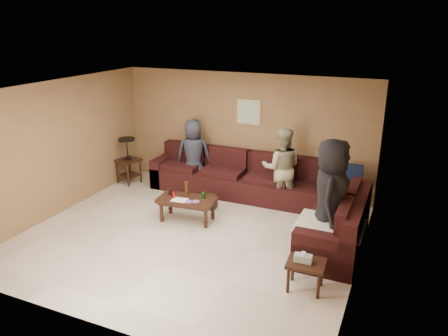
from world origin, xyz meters
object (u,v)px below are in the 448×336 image
at_px(person_left, 194,154).
at_px(person_right, 330,197).
at_px(coffee_table, 187,201).
at_px(sectional_sofa, 265,195).
at_px(end_table_left, 128,160).
at_px(person_middle, 282,168).
at_px(waste_bin, 210,202).
at_px(side_table_right, 305,265).

relative_size(person_left, person_right, 0.82).
bearing_deg(coffee_table, sectional_sofa, 40.47).
bearing_deg(end_table_left, coffee_table, -29.52).
bearing_deg(person_left, end_table_left, -7.61).
relative_size(sectional_sofa, person_middle, 2.91).
distance_m(coffee_table, waste_bin, 0.72).
distance_m(sectional_sofa, coffee_table, 1.53).
height_order(sectional_sofa, person_middle, person_middle).
xyz_separation_m(side_table_right, waste_bin, (-2.35, 1.94, -0.23)).
bearing_deg(end_table_left, person_right, -15.54).
xyz_separation_m(end_table_left, waste_bin, (2.29, -0.55, -0.41)).
relative_size(end_table_left, side_table_right, 1.84).
relative_size(side_table_right, waste_bin, 2.04).
xyz_separation_m(coffee_table, person_right, (2.58, -0.10, 0.56)).
relative_size(side_table_right, person_left, 0.37).
bearing_deg(coffee_table, person_right, -2.25).
xyz_separation_m(coffee_table, side_table_right, (2.50, -1.28, -0.00)).
bearing_deg(person_middle, end_table_left, -15.52).
bearing_deg(person_right, sectional_sofa, 48.77).
xyz_separation_m(sectional_sofa, end_table_left, (-3.30, 0.22, 0.22)).
distance_m(end_table_left, side_table_right, 5.27).
relative_size(person_middle, person_right, 0.86).
xyz_separation_m(coffee_table, person_middle, (1.38, 1.31, 0.43)).
height_order(waste_bin, person_left, person_left).
distance_m(end_table_left, person_left, 1.55).
relative_size(coffee_table, person_right, 0.59).
xyz_separation_m(waste_bin, person_right, (2.42, -0.76, 0.79)).
bearing_deg(person_middle, person_right, 112.99).
xyz_separation_m(person_left, person_middle, (2.02, -0.20, 0.03)).
height_order(waste_bin, person_middle, person_middle).
bearing_deg(coffee_table, end_table_left, 150.48).
bearing_deg(coffee_table, person_left, 112.77).
distance_m(sectional_sofa, side_table_right, 2.64).
height_order(side_table_right, waste_bin, side_table_right).
bearing_deg(end_table_left, waste_bin, -13.43).
bearing_deg(sectional_sofa, side_table_right, -59.44).
distance_m(person_middle, person_right, 1.85).
xyz_separation_m(sectional_sofa, person_middle, (0.22, 0.32, 0.47)).
distance_m(waste_bin, person_middle, 1.54).
bearing_deg(sectional_sofa, end_table_left, 176.24).
height_order(sectional_sofa, person_right, person_right).
height_order(side_table_right, person_right, person_right).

